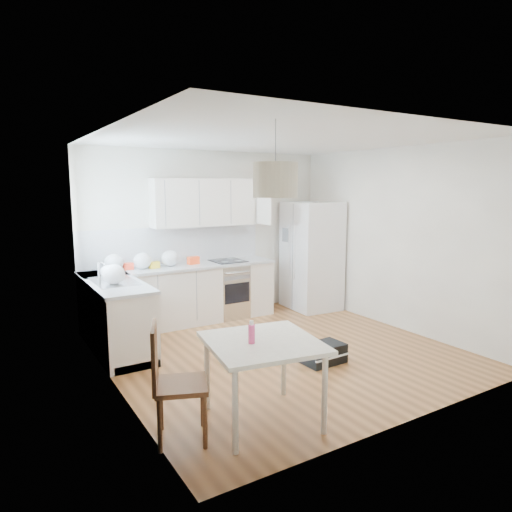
% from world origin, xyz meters
% --- Properties ---
extents(floor, '(4.20, 4.20, 0.00)m').
position_xyz_m(floor, '(0.00, 0.00, 0.00)').
color(floor, brown).
rests_on(floor, ground).
extents(ceiling, '(4.20, 4.20, 0.00)m').
position_xyz_m(ceiling, '(0.00, 0.00, 2.70)').
color(ceiling, white).
rests_on(ceiling, wall_back).
extents(wall_back, '(4.20, 0.00, 4.20)m').
position_xyz_m(wall_back, '(0.00, 2.10, 1.35)').
color(wall_back, beige).
rests_on(wall_back, floor).
extents(wall_left, '(0.00, 4.20, 4.20)m').
position_xyz_m(wall_left, '(-2.10, 0.00, 1.35)').
color(wall_left, beige).
rests_on(wall_left, floor).
extents(wall_right, '(0.00, 4.20, 4.20)m').
position_xyz_m(wall_right, '(2.10, 0.00, 1.35)').
color(wall_right, beige).
rests_on(wall_right, floor).
extents(window_glassblock, '(0.02, 1.00, 1.00)m').
position_xyz_m(window_glassblock, '(-2.09, 1.15, 1.75)').
color(window_glassblock, '#BFE0F9').
rests_on(window_glassblock, wall_left).
extents(cabinets_back, '(3.00, 0.60, 0.88)m').
position_xyz_m(cabinets_back, '(-0.60, 1.80, 0.44)').
color(cabinets_back, silver).
rests_on(cabinets_back, floor).
extents(cabinets_left, '(0.60, 1.80, 0.88)m').
position_xyz_m(cabinets_left, '(-1.80, 1.20, 0.44)').
color(cabinets_left, silver).
rests_on(cabinets_left, floor).
extents(counter_back, '(3.02, 0.64, 0.04)m').
position_xyz_m(counter_back, '(-0.60, 1.80, 0.90)').
color(counter_back, '#A7A9AB').
rests_on(counter_back, cabinets_back).
extents(counter_left, '(0.64, 1.82, 0.04)m').
position_xyz_m(counter_left, '(-1.80, 1.20, 0.90)').
color(counter_left, '#A7A9AB').
rests_on(counter_left, cabinets_left).
extents(backsplash_back, '(3.00, 0.01, 0.58)m').
position_xyz_m(backsplash_back, '(-0.60, 2.09, 1.21)').
color(backsplash_back, white).
rests_on(backsplash_back, wall_back).
extents(backsplash_left, '(0.01, 1.80, 0.58)m').
position_xyz_m(backsplash_left, '(-2.09, 1.20, 1.21)').
color(backsplash_left, white).
rests_on(backsplash_left, wall_left).
extents(upper_cabinets, '(1.70, 0.32, 0.75)m').
position_xyz_m(upper_cabinets, '(-0.15, 1.94, 1.88)').
color(upper_cabinets, silver).
rests_on(upper_cabinets, wall_back).
extents(range_oven, '(0.50, 0.61, 0.88)m').
position_xyz_m(range_oven, '(0.20, 1.80, 0.44)').
color(range_oven, silver).
rests_on(range_oven, floor).
extents(sink, '(0.50, 0.80, 0.16)m').
position_xyz_m(sink, '(-1.80, 1.15, 0.92)').
color(sink, silver).
rests_on(sink, counter_left).
extents(refrigerator, '(0.94, 0.99, 1.86)m').
position_xyz_m(refrigerator, '(1.72, 1.53, 0.93)').
color(refrigerator, white).
rests_on(refrigerator, floor).
extents(dining_table, '(1.11, 1.11, 0.76)m').
position_xyz_m(dining_table, '(-1.14, -1.39, 0.68)').
color(dining_table, beige).
rests_on(dining_table, floor).
extents(dining_chair, '(0.55, 0.55, 1.01)m').
position_xyz_m(dining_chair, '(-1.88, -1.30, 0.50)').
color(dining_chair, '#4A2516').
rests_on(dining_chair, floor).
extents(drink_bottle, '(0.08, 0.08, 0.20)m').
position_xyz_m(drink_bottle, '(-1.26, -1.39, 0.86)').
color(drink_bottle, '#DB3D77').
rests_on(drink_bottle, dining_table).
extents(gym_bag, '(0.52, 0.35, 0.23)m').
position_xyz_m(gym_bag, '(0.23, -0.60, 0.12)').
color(gym_bag, black).
rests_on(gym_bag, floor).
extents(pendant_lamp, '(0.45, 0.45, 0.31)m').
position_xyz_m(pendant_lamp, '(-0.98, -1.34, 2.18)').
color(pendant_lamp, beige).
rests_on(pendant_lamp, ceiling).
extents(grocery_bag_a, '(0.28, 0.23, 0.25)m').
position_xyz_m(grocery_bag_a, '(-1.62, 1.85, 1.04)').
color(grocery_bag_a, white).
rests_on(grocery_bag_a, counter_back).
extents(grocery_bag_b, '(0.27, 0.23, 0.24)m').
position_xyz_m(grocery_bag_b, '(-1.21, 1.82, 1.04)').
color(grocery_bag_b, white).
rests_on(grocery_bag_b, counter_back).
extents(grocery_bag_c, '(0.27, 0.23, 0.24)m').
position_xyz_m(grocery_bag_c, '(-0.77, 1.85, 1.04)').
color(grocery_bag_c, white).
rests_on(grocery_bag_c, counter_back).
extents(grocery_bag_d, '(0.20, 0.17, 0.18)m').
position_xyz_m(grocery_bag_d, '(-1.82, 1.39, 1.01)').
color(grocery_bag_d, white).
rests_on(grocery_bag_d, counter_back).
extents(grocery_bag_e, '(0.28, 0.24, 0.25)m').
position_xyz_m(grocery_bag_e, '(-1.84, 0.97, 1.05)').
color(grocery_bag_e, white).
rests_on(grocery_bag_e, counter_left).
extents(snack_orange, '(0.19, 0.13, 0.12)m').
position_xyz_m(snack_orange, '(-0.40, 1.84, 0.98)').
color(snack_orange, '#FD4216').
rests_on(snack_orange, counter_back).
extents(snack_yellow, '(0.16, 0.11, 0.10)m').
position_xyz_m(snack_yellow, '(-1.04, 1.80, 0.97)').
color(snack_yellow, gold).
rests_on(snack_yellow, counter_back).
extents(snack_red, '(0.15, 0.09, 0.10)m').
position_xyz_m(snack_red, '(-1.41, 1.88, 0.97)').
color(snack_red, red).
rests_on(snack_red, counter_back).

